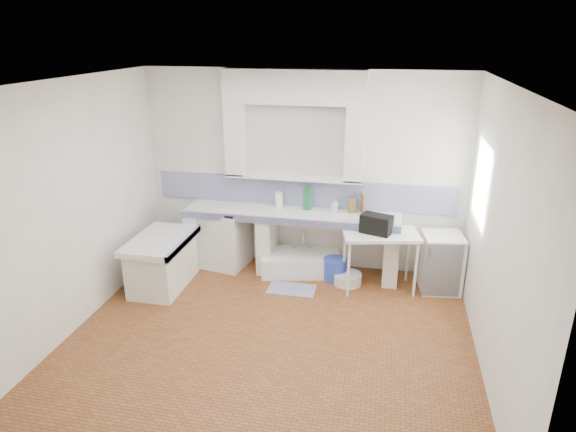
% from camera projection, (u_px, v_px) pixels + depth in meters
% --- Properties ---
extents(floor, '(4.50, 4.50, 0.00)m').
position_uv_depth(floor, '(270.00, 337.00, 5.66)').
color(floor, brown).
rests_on(floor, ground).
extents(ceiling, '(4.50, 4.50, 0.00)m').
position_uv_depth(ceiling, '(267.00, 83.00, 4.69)').
color(ceiling, white).
rests_on(ceiling, ground).
extents(wall_back, '(4.50, 0.00, 4.50)m').
position_uv_depth(wall_back, '(302.00, 172.00, 7.01)').
color(wall_back, white).
rests_on(wall_back, ground).
extents(wall_front, '(4.50, 0.00, 4.50)m').
position_uv_depth(wall_front, '(198.00, 326.00, 3.34)').
color(wall_front, white).
rests_on(wall_front, ground).
extents(wall_left, '(0.00, 4.50, 4.50)m').
position_uv_depth(wall_left, '(74.00, 207.00, 5.60)').
color(wall_left, white).
rests_on(wall_left, ground).
extents(wall_right, '(0.00, 4.50, 4.50)m').
position_uv_depth(wall_right, '(498.00, 239.00, 4.75)').
color(wall_right, white).
rests_on(wall_right, ground).
extents(alcove_mass, '(1.90, 0.25, 0.45)m').
position_uv_depth(alcove_mass, '(294.00, 87.00, 6.51)').
color(alcove_mass, white).
rests_on(alcove_mass, ground).
extents(window_frame, '(0.35, 0.86, 1.06)m').
position_uv_depth(window_frame, '(498.00, 184.00, 5.75)').
color(window_frame, '#3A1F12').
rests_on(window_frame, ground).
extents(lace_valance, '(0.01, 0.84, 0.24)m').
position_uv_depth(lace_valance, '(489.00, 151.00, 5.64)').
color(lace_valance, white).
rests_on(lace_valance, ground).
extents(counter_slab, '(3.00, 0.60, 0.08)m').
position_uv_depth(counter_slab, '(291.00, 215.00, 6.94)').
color(counter_slab, white).
rests_on(counter_slab, ground).
extents(counter_lip, '(3.00, 0.04, 0.10)m').
position_uv_depth(counter_lip, '(287.00, 222.00, 6.68)').
color(counter_lip, navy).
rests_on(counter_lip, ground).
extents(counter_pier_left, '(0.20, 0.55, 0.82)m').
position_uv_depth(counter_pier_left, '(198.00, 237.00, 7.36)').
color(counter_pier_left, white).
rests_on(counter_pier_left, ground).
extents(counter_pier_mid, '(0.20, 0.55, 0.82)m').
position_uv_depth(counter_pier_mid, '(267.00, 242.00, 7.16)').
color(counter_pier_mid, white).
rests_on(counter_pier_mid, ground).
extents(counter_pier_right, '(0.20, 0.55, 0.82)m').
position_uv_depth(counter_pier_right, '(391.00, 252.00, 6.83)').
color(counter_pier_right, white).
rests_on(counter_pier_right, ground).
extents(peninsula_top, '(0.70, 1.10, 0.08)m').
position_uv_depth(peninsula_top, '(160.00, 241.00, 6.58)').
color(peninsula_top, white).
rests_on(peninsula_top, ground).
extents(peninsula_base, '(0.60, 1.00, 0.62)m').
position_uv_depth(peninsula_base, '(163.00, 265.00, 6.70)').
color(peninsula_base, white).
rests_on(peninsula_base, ground).
extents(peninsula_lip, '(0.04, 1.10, 0.10)m').
position_uv_depth(peninsula_lip, '(184.00, 243.00, 6.52)').
color(peninsula_lip, navy).
rests_on(peninsula_lip, ground).
extents(backsplash, '(4.27, 0.03, 0.40)m').
position_uv_depth(backsplash, '(302.00, 192.00, 7.10)').
color(backsplash, navy).
rests_on(backsplash, ground).
extents(stove, '(0.69, 0.68, 0.85)m').
position_uv_depth(stove, '(225.00, 238.00, 7.28)').
color(stove, white).
rests_on(stove, ground).
extents(sink, '(1.20, 0.82, 0.26)m').
position_uv_depth(sink, '(300.00, 263.00, 7.16)').
color(sink, white).
rests_on(sink, ground).
extents(side_table, '(1.06, 0.73, 0.04)m').
position_uv_depth(side_table, '(379.00, 261.00, 6.60)').
color(side_table, white).
rests_on(side_table, ground).
extents(fridge, '(0.57, 0.57, 0.78)m').
position_uv_depth(fridge, '(441.00, 262.00, 6.59)').
color(fridge, white).
rests_on(fridge, ground).
extents(bucket_red, '(0.30, 0.30, 0.25)m').
position_uv_depth(bucket_red, '(292.00, 264.00, 7.14)').
color(bucket_red, '#C43533').
rests_on(bucket_red, ground).
extents(bucket_orange, '(0.30, 0.30, 0.26)m').
position_uv_depth(bucket_orange, '(300.00, 266.00, 7.07)').
color(bucket_orange, orange).
rests_on(bucket_orange, ground).
extents(bucket_blue, '(0.39, 0.39, 0.31)m').
position_uv_depth(bucket_blue, '(335.00, 269.00, 6.93)').
color(bucket_blue, blue).
rests_on(bucket_blue, ground).
extents(basin_white, '(0.47, 0.47, 0.15)m').
position_uv_depth(basin_white, '(348.00, 279.00, 6.83)').
color(basin_white, white).
rests_on(basin_white, ground).
extents(water_bottle_a, '(0.11, 0.11, 0.30)m').
position_uv_depth(water_bottle_a, '(294.00, 256.00, 7.32)').
color(water_bottle_a, silver).
rests_on(water_bottle_a, ground).
extents(water_bottle_b, '(0.11, 0.11, 0.32)m').
position_uv_depth(water_bottle_b, '(310.00, 257.00, 7.27)').
color(water_bottle_b, silver).
rests_on(water_bottle_b, ground).
extents(black_bag, '(0.44, 0.34, 0.24)m').
position_uv_depth(black_bag, '(376.00, 224.00, 6.42)').
color(black_bag, black).
rests_on(black_bag, side_table).
extents(green_bottle_a, '(0.09, 0.09, 0.32)m').
position_uv_depth(green_bottle_a, '(306.00, 199.00, 6.96)').
color(green_bottle_a, '#1F673C').
rests_on(green_bottle_a, counter_slab).
extents(green_bottle_b, '(0.10, 0.10, 0.34)m').
position_uv_depth(green_bottle_b, '(309.00, 198.00, 6.96)').
color(green_bottle_b, '#1F673C').
rests_on(green_bottle_b, counter_slab).
extents(knife_block, '(0.12, 0.11, 0.20)m').
position_uv_depth(knife_block, '(352.00, 206.00, 6.87)').
color(knife_block, brown).
rests_on(knife_block, counter_slab).
extents(cutting_board, '(0.07, 0.20, 0.27)m').
position_uv_depth(cutting_board, '(362.00, 204.00, 6.83)').
color(cutting_board, brown).
rests_on(cutting_board, counter_slab).
extents(paper_towel, '(0.13, 0.13, 0.22)m').
position_uv_depth(paper_towel, '(279.00, 200.00, 7.06)').
color(paper_towel, white).
rests_on(paper_towel, counter_slab).
extents(soap_bottle, '(0.09, 0.09, 0.18)m').
position_uv_depth(soap_bottle, '(335.00, 205.00, 6.92)').
color(soap_bottle, white).
rests_on(soap_bottle, counter_slab).
extents(rug, '(0.63, 0.37, 0.01)m').
position_uv_depth(rug, '(292.00, 289.00, 6.69)').
color(rug, '#3C4685').
rests_on(rug, ground).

